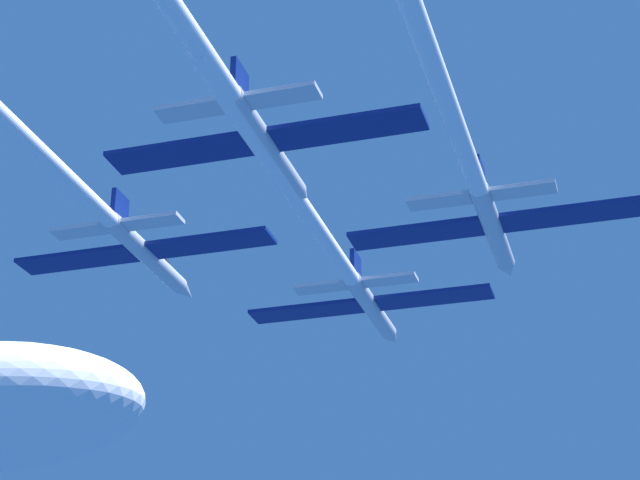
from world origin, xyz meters
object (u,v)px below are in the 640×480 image
(jet_slot, at_px, (193,37))
(jet_lead, at_px, (335,255))
(jet_left_wing, at_px, (80,190))
(jet_right_wing, at_px, (459,136))

(jet_slot, bearing_deg, jet_lead, 90.44)
(jet_lead, relative_size, jet_left_wing, 1.00)
(jet_right_wing, bearing_deg, jet_lead, 128.28)
(jet_slot, bearing_deg, jet_right_wing, 48.47)
(jet_left_wing, relative_size, jet_right_wing, 0.89)
(jet_lead, bearing_deg, jet_slot, -89.56)
(jet_slot, bearing_deg, jet_left_wing, 133.94)
(jet_right_wing, bearing_deg, jet_left_wing, 176.98)
(jet_lead, relative_size, jet_slot, 0.95)
(jet_left_wing, bearing_deg, jet_slot, -46.06)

